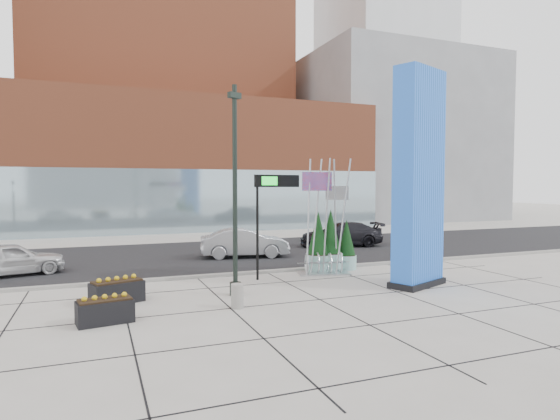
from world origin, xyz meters
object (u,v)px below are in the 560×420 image
object	(u,v)px
public_art_sculpture	(324,244)
car_silver_mid	(245,243)
blue_pylon	(419,182)
lamp_post	(235,210)
overhead_street_sign	(274,190)
car_white_west	(11,259)
concrete_bollard	(237,296)

from	to	relation	value
public_art_sculpture	car_silver_mid	world-z (taller)	public_art_sculpture
public_art_sculpture	blue_pylon	bearing A→B (deg)	-42.51
blue_pylon	lamp_post	distance (m)	6.84
public_art_sculpture	overhead_street_sign	xyz separation A→B (m)	(-2.32, -0.20, 2.28)
car_white_west	lamp_post	bearing A→B (deg)	-145.72
overhead_street_sign	car_white_west	size ratio (longest dim) A/B	1.02
blue_pylon	overhead_street_sign	size ratio (longest dim) A/B	1.92
public_art_sculpture	car_white_west	distance (m)	12.95
overhead_street_sign	car_white_west	distance (m)	11.23
overhead_street_sign	car_silver_mid	bearing A→B (deg)	77.61
public_art_sculpture	car_silver_mid	size ratio (longest dim) A/B	1.08
lamp_post	car_silver_mid	distance (m)	8.62
blue_pylon	car_silver_mid	size ratio (longest dim) A/B	1.76
lamp_post	public_art_sculpture	distance (m)	5.39
public_art_sculpture	overhead_street_sign	world-z (taller)	public_art_sculpture
blue_pylon	lamp_post	xyz separation A→B (m)	(-6.70, 1.04, -0.95)
car_white_west	car_silver_mid	size ratio (longest dim) A/B	0.90
overhead_street_sign	car_white_west	xyz separation A→B (m)	(-9.90, 4.45, -2.87)
public_art_sculpture	concrete_bollard	xyz separation A→B (m)	(-4.97, -4.01, -0.91)
blue_pylon	concrete_bollard	world-z (taller)	blue_pylon
concrete_bollard	car_white_west	world-z (taller)	car_white_west
public_art_sculpture	concrete_bollard	distance (m)	6.45
lamp_post	concrete_bollard	distance (m)	3.03
concrete_bollard	overhead_street_sign	bearing A→B (deg)	55.18
blue_pylon	public_art_sculpture	distance (m)	4.78
blue_pylon	lamp_post	size ratio (longest dim) A/B	1.13
blue_pylon	car_white_west	xyz separation A→B (m)	(-14.36, 7.66, -3.15)
public_art_sculpture	concrete_bollard	world-z (taller)	public_art_sculpture
blue_pylon	car_white_west	distance (m)	16.58
overhead_street_sign	car_silver_mid	size ratio (longest dim) A/B	0.92
overhead_street_sign	car_white_west	bearing A→B (deg)	148.65
blue_pylon	car_white_west	bearing A→B (deg)	129.88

